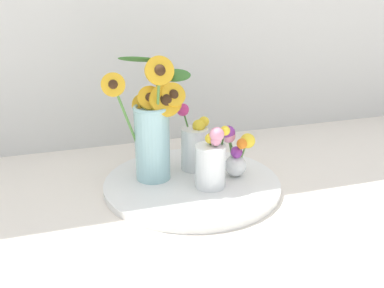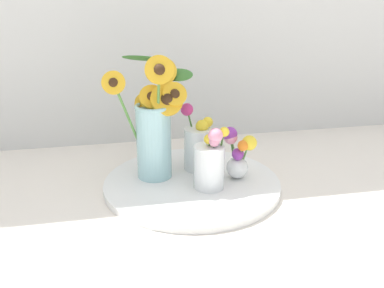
# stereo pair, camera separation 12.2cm
# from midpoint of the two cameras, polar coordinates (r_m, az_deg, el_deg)

# --- Properties ---
(ground_plane) EXTENTS (6.00, 6.00, 0.00)m
(ground_plane) POSITION_cam_midpoint_polar(r_m,az_deg,el_deg) (1.18, 3.83, -8.01)
(ground_plane) COLOR silver
(serving_tray) EXTENTS (0.50, 0.50, 0.02)m
(serving_tray) POSITION_cam_midpoint_polar(r_m,az_deg,el_deg) (1.27, 2.76, -5.17)
(serving_tray) COLOR white
(serving_tray) RESTS_ON ground_plane
(mason_jar_sunflowers) EXTENTS (0.27, 0.18, 0.36)m
(mason_jar_sunflowers) POSITION_cam_midpoint_polar(r_m,az_deg,el_deg) (1.24, -1.95, 2.19)
(mason_jar_sunflowers) COLOR #9ED1D6
(mason_jar_sunflowers) RESTS_ON serving_tray
(vase_small_center) EXTENTS (0.09, 0.08, 0.17)m
(vase_small_center) POSITION_cam_midpoint_polar(r_m,az_deg,el_deg) (1.21, 5.24, -2.34)
(vase_small_center) COLOR white
(vase_small_center) RESTS_ON serving_tray
(vase_bulb_right) EXTENTS (0.09, 0.08, 0.15)m
(vase_bulb_right) POSITION_cam_midpoint_polar(r_m,az_deg,el_deg) (1.27, 8.55, -1.28)
(vase_bulb_right) COLOR white
(vase_bulb_right) RESTS_ON serving_tray
(vase_small_back) EXTENTS (0.09, 0.09, 0.19)m
(vase_small_back) POSITION_cam_midpoint_polar(r_m,az_deg,el_deg) (1.32, 3.37, -0.10)
(vase_small_back) COLOR white
(vase_small_back) RESTS_ON serving_tray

